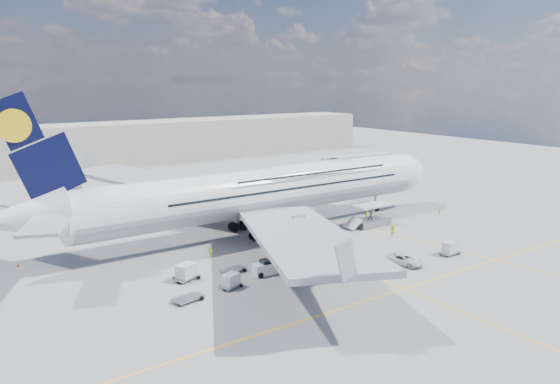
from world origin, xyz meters
TOP-DOWN VIEW (x-y plane):
  - ground at (0.00, 0.00)m, footprint 300.00×300.00m
  - taxi_line_main at (0.00, 0.00)m, footprint 0.25×220.00m
  - taxi_line_cross at (0.00, -20.00)m, footprint 120.00×0.25m
  - taxi_line_diag at (14.00, 10.00)m, footprint 14.16×99.06m
  - airliner at (0.26, 10.00)m, footprint 77.26×79.15m
  - jet_bridge at (29.81, 20.94)m, footprint 18.80×12.10m
  - cargo_loader at (16.82, 2.89)m, footprint 8.53×3.20m
  - terminal at (0.00, 95.00)m, footprint 180.00×16.00m
  - tree_line at (40.00, 140.00)m, footprint 160.00×6.00m
  - dolly_row_a at (-19.85, -2.58)m, footprint 3.70×2.91m
  - dolly_row_b at (-13.77, -3.50)m, footprint 3.65×2.55m
  - dolly_row_c at (-16.67, -7.94)m, footprint 3.08×2.36m
  - dolly_back at (-22.59, -8.65)m, footprint 3.71×2.51m
  - dolly_nose_far at (14.89, -14.91)m, footprint 3.07×1.76m
  - dolly_nose_near at (-1.82, -4.46)m, footprint 3.45×2.40m
  - baggage_tug at (-10.83, -6.58)m, footprint 3.27×1.67m
  - catering_truck_inner at (-5.46, 34.63)m, footprint 7.38×4.15m
  - catering_truck_outer at (-20.65, 46.54)m, footprint 7.55×5.71m
  - service_van at (6.38, -14.14)m, footprint 3.44×5.49m
  - crew_nose at (32.41, 0.98)m, footprint 0.70×0.75m
  - crew_loader at (15.04, -3.93)m, footprint 1.22×1.24m
  - crew_wing at (-13.20, 3.61)m, footprint 0.58×1.02m
  - crew_van at (20.06, 7.12)m, footprint 0.90×0.85m
  - crew_tug at (-6.36, -12.87)m, footprint 1.48×1.22m
  - cone_nose at (26.66, 15.22)m, footprint 0.41×0.41m
  - cone_wing_left_inner at (-13.39, 29.42)m, footprint 0.40×0.40m
  - cone_wing_left_outer at (-11.44, 29.95)m, footprint 0.49×0.49m
  - cone_wing_right_inner at (-15.32, -6.10)m, footprint 0.48×0.48m
  - cone_wing_right_outer at (-6.00, -9.58)m, footprint 0.41×0.41m
  - cone_tail at (-35.94, 14.78)m, footprint 0.40×0.40m

SIDE VIEW (x-z plane):
  - ground at x=0.00m, z-range 0.00..0.00m
  - taxi_line_main at x=0.00m, z-range 0.00..0.01m
  - taxi_line_cross at x=0.00m, z-range 0.00..0.01m
  - taxi_line_diag at x=14.00m, z-range 0.00..0.01m
  - cone_wing_left_inner at x=-13.39m, z-range -0.01..0.50m
  - cone_tail at x=-35.94m, z-range -0.01..0.50m
  - cone_wing_right_outer at x=-6.00m, z-range -0.01..0.51m
  - cone_nose at x=26.66m, z-range -0.01..0.52m
  - cone_wing_right_inner at x=-15.32m, z-range -0.01..0.59m
  - cone_wing_left_outer at x=-11.44m, z-range -0.01..0.61m
  - dolly_nose_near at x=-1.82m, z-range 0.13..0.58m
  - dolly_row_b at x=-13.77m, z-range 0.13..0.62m
  - dolly_back at x=-22.59m, z-range 0.14..0.63m
  - service_van at x=6.38m, z-range 0.00..1.42m
  - crew_van at x=20.06m, z-range 0.00..1.54m
  - crew_wing at x=-13.20m, z-range 0.00..1.64m
  - crew_nose at x=32.41m, z-range 0.00..1.72m
  - baggage_tug at x=-10.83m, z-range -0.12..1.87m
  - dolly_row_c at x=-16.67m, z-range 0.07..1.79m
  - crew_tug at x=-6.36m, z-range 0.00..2.00m
  - crew_loader at x=15.04m, z-range 0.00..2.02m
  - dolly_nose_far at x=14.89m, z-range 0.07..1.96m
  - dolly_row_a at x=-19.85m, z-range 0.08..2.15m
  - cargo_loader at x=16.82m, z-range -0.59..3.09m
  - catering_truck_outer at x=-20.65m, z-range -0.15..4.00m
  - catering_truck_inner at x=-5.46m, z-range -0.12..4.03m
  - tree_line at x=40.00m, z-range 0.00..8.00m
  - terminal at x=0.00m, z-range 0.00..12.00m
  - jet_bridge at x=29.81m, z-range 2.60..11.10m
  - airliner at x=0.26m, z-range -4.98..18.72m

